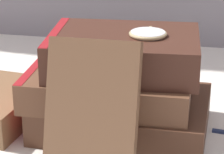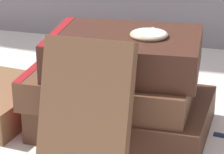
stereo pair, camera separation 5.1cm
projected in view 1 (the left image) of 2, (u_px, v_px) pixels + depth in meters
The scene contains 6 objects.
ground_plane at pixel (71, 136), 0.75m from camera, with size 3.00×3.00×0.00m, color silver.
book_flat_bottom at pixel (119, 113), 0.76m from camera, with size 0.24×0.18×0.05m.
book_flat_middle at pixel (106, 85), 0.74m from camera, with size 0.23×0.16×0.04m.
book_flat_top at pixel (120, 52), 0.73m from camera, with size 0.21×0.16×0.05m.
book_leaning_front at pixel (92, 116), 0.62m from camera, with size 0.11×0.07×0.17m.
pocket_watch at pixel (148, 34), 0.71m from camera, with size 0.05×0.05×0.01m.
Camera 1 is at (0.19, -0.64, 0.35)m, focal length 85.00 mm.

